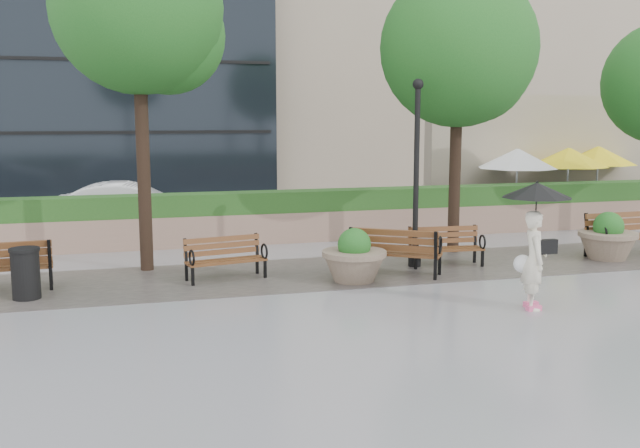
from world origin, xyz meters
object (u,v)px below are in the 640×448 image
object	(u,v)px
bench_1	(226,267)
planter_left	(354,261)
planter_right	(608,241)
car_right	(130,207)
pedestrian	(535,233)
trash_bin	(26,275)
bench_4	(625,244)
lamppost	(416,186)
bench_0	(2,276)
bench_2	(395,261)
bench_3	(446,255)

from	to	relation	value
bench_1	planter_left	world-z (taller)	planter_left
planter_right	car_right	bearing A→B (deg)	145.50
pedestrian	trash_bin	bearing A→B (deg)	91.30
bench_1	bench_4	xyz separation A→B (m)	(9.53, -0.09, 0.05)
planter_right	lamppost	world-z (taller)	lamppost
bench_0	bench_2	xyz separation A→B (m)	(7.77, -0.66, 0.01)
planter_left	planter_right	xyz separation A→B (m)	(6.40, 0.55, 0.01)
bench_1	car_right	size ratio (longest dim) A/B	0.40
bench_0	planter_left	distance (m)	6.81
bench_3	bench_4	bearing A→B (deg)	4.15
bench_1	trash_bin	world-z (taller)	trash_bin
bench_0	pedestrian	bearing A→B (deg)	152.68
bench_1	trash_bin	size ratio (longest dim) A/B	1.89
bench_0	planter_right	xyz separation A→B (m)	(13.14, -0.45, 0.15)
trash_bin	lamppost	xyz separation A→B (m)	(7.96, 0.73, 1.36)
planter_left	trash_bin	bearing A→B (deg)	177.57
planter_left	bench_4	bearing A→B (deg)	6.07
bench_0	planter_left	size ratio (longest dim) A/B	1.46
pedestrian	bench_1	bearing A→B (deg)	74.06
bench_0	car_right	size ratio (longest dim) A/B	0.44
car_right	lamppost	bearing A→B (deg)	-131.11
bench_2	bench_1	bearing A→B (deg)	26.45
bench_3	car_right	distance (m)	9.74
bench_3	bench_2	bearing A→B (deg)	-154.73
bench_1	lamppost	size ratio (longest dim) A/B	0.41
bench_4	bench_3	bearing A→B (deg)	175.78
planter_left	car_right	world-z (taller)	car_right
bench_0	lamppost	world-z (taller)	lamppost
bench_2	bench_4	bearing A→B (deg)	-141.64
bench_3	trash_bin	world-z (taller)	trash_bin
bench_1	planter_right	size ratio (longest dim) A/B	1.27
planter_left	bench_1	bearing A→B (deg)	161.29
planter_right	pedestrian	distance (m)	5.31
bench_1	bench_4	bearing A→B (deg)	-11.37
bench_2	pedestrian	xyz separation A→B (m)	(1.33, -3.10, 1.04)
bench_1	bench_2	world-z (taller)	bench_2
bench_0	trash_bin	size ratio (longest dim) A/B	2.11
planter_right	trash_bin	distance (m)	12.63
planter_left	planter_right	distance (m)	6.43
planter_left	lamppost	world-z (taller)	lamppost
trash_bin	planter_left	bearing A→B (deg)	-2.43
bench_2	bench_4	size ratio (longest dim) A/B	1.00
bench_2	bench_4	distance (m)	6.04
bench_2	planter_left	xyz separation A→B (m)	(-1.03, -0.34, 0.13)
planter_left	pedestrian	xyz separation A→B (m)	(2.36, -2.76, 0.91)
bench_0	lamppost	xyz separation A→B (m)	(8.48, -0.01, 1.52)
bench_1	planter_right	world-z (taller)	planter_right
trash_bin	bench_3	bearing A→B (deg)	3.88
pedestrian	bench_2	bearing A→B (deg)	43.91
bench_3	planter_left	world-z (taller)	planter_left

